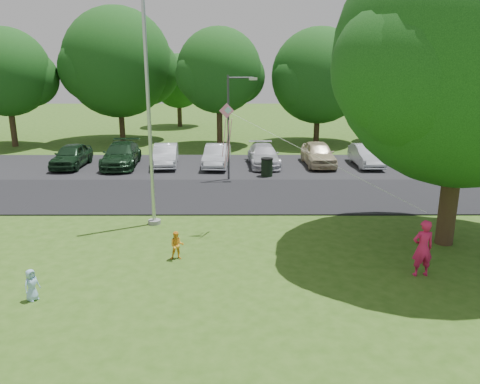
{
  "coord_description": "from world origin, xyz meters",
  "views": [
    {
      "loc": [
        -0.11,
        -12.7,
        6.29
      ],
      "look_at": [
        -0.07,
        4.0,
        1.6
      ],
      "focal_mm": 35.0,
      "sensor_mm": 36.0,
      "label": 1
    }
  ],
  "objects_px": {
    "trash_can": "(267,168)",
    "child_blue": "(32,285)",
    "flagpole": "(149,119)",
    "woman": "(423,248)",
    "kite": "(232,126)",
    "street_lamp": "(232,118)",
    "child_yellow": "(177,245)",
    "big_tree": "(464,62)"
  },
  "relations": [
    {
      "from": "big_tree",
      "to": "child_yellow",
      "type": "xyz_separation_m",
      "value": [
        -9.26,
        -1.29,
        -5.79
      ]
    },
    {
      "from": "street_lamp",
      "to": "woman",
      "type": "height_order",
      "value": "street_lamp"
    },
    {
      "from": "trash_can",
      "to": "kite",
      "type": "height_order",
      "value": "kite"
    },
    {
      "from": "child_blue",
      "to": "kite",
      "type": "relative_size",
      "value": 0.14
    },
    {
      "from": "big_tree",
      "to": "kite",
      "type": "relative_size",
      "value": 1.73
    },
    {
      "from": "flagpole",
      "to": "trash_can",
      "type": "distance_m",
      "value": 9.93
    },
    {
      "from": "kite",
      "to": "woman",
      "type": "bearing_deg",
      "value": -34.69
    },
    {
      "from": "woman",
      "to": "child_yellow",
      "type": "xyz_separation_m",
      "value": [
        -7.53,
        1.23,
        -0.41
      ]
    },
    {
      "from": "flagpole",
      "to": "woman",
      "type": "bearing_deg",
      "value": -27.88
    },
    {
      "from": "big_tree",
      "to": "woman",
      "type": "relative_size",
      "value": 6.06
    },
    {
      "from": "flagpole",
      "to": "woman",
      "type": "xyz_separation_m",
      "value": [
        8.89,
        -4.7,
        -3.28
      ]
    },
    {
      "from": "street_lamp",
      "to": "child_blue",
      "type": "distance_m",
      "value": 14.62
    },
    {
      "from": "street_lamp",
      "to": "big_tree",
      "type": "height_order",
      "value": "big_tree"
    },
    {
      "from": "woman",
      "to": "child_blue",
      "type": "bearing_deg",
      "value": 1.61
    },
    {
      "from": "flagpole",
      "to": "child_blue",
      "type": "relative_size",
      "value": 11.12
    },
    {
      "from": "flagpole",
      "to": "child_blue",
      "type": "height_order",
      "value": "flagpole"
    },
    {
      "from": "trash_can",
      "to": "kite",
      "type": "relative_size",
      "value": 0.17
    },
    {
      "from": "street_lamp",
      "to": "woman",
      "type": "distance_m",
      "value": 13.42
    },
    {
      "from": "street_lamp",
      "to": "child_yellow",
      "type": "relative_size",
      "value": 5.85
    },
    {
      "from": "trash_can",
      "to": "street_lamp",
      "type": "bearing_deg",
      "value": -160.34
    },
    {
      "from": "woman",
      "to": "child_blue",
      "type": "distance_m",
      "value": 11.23
    },
    {
      "from": "child_blue",
      "to": "flagpole",
      "type": "bearing_deg",
      "value": 12.45
    },
    {
      "from": "child_yellow",
      "to": "kite",
      "type": "relative_size",
      "value": 0.15
    },
    {
      "from": "woman",
      "to": "child_blue",
      "type": "height_order",
      "value": "woman"
    },
    {
      "from": "trash_can",
      "to": "child_yellow",
      "type": "height_order",
      "value": "trash_can"
    },
    {
      "from": "child_blue",
      "to": "kite",
      "type": "xyz_separation_m",
      "value": [
        5.38,
        5.31,
        3.6
      ]
    },
    {
      "from": "kite",
      "to": "child_blue",
      "type": "bearing_deg",
      "value": -136.47
    },
    {
      "from": "street_lamp",
      "to": "big_tree",
      "type": "distance_m",
      "value": 12.34
    },
    {
      "from": "child_yellow",
      "to": "big_tree",
      "type": "bearing_deg",
      "value": 0.29
    },
    {
      "from": "child_yellow",
      "to": "street_lamp",
      "type": "bearing_deg",
      "value": 73.3
    },
    {
      "from": "street_lamp",
      "to": "kite",
      "type": "bearing_deg",
      "value": -94.2
    },
    {
      "from": "street_lamp",
      "to": "trash_can",
      "type": "height_order",
      "value": "street_lamp"
    },
    {
      "from": "flagpole",
      "to": "street_lamp",
      "type": "xyz_separation_m",
      "value": [
        3.05,
        7.13,
        -0.8
      ]
    },
    {
      "from": "trash_can",
      "to": "flagpole",
      "type": "bearing_deg",
      "value": -122.39
    },
    {
      "from": "flagpole",
      "to": "woman",
      "type": "relative_size",
      "value": 5.63
    },
    {
      "from": "street_lamp",
      "to": "woman",
      "type": "xyz_separation_m",
      "value": [
        5.84,
        -11.83,
        -2.48
      ]
    },
    {
      "from": "trash_can",
      "to": "child_yellow",
      "type": "xyz_separation_m",
      "value": [
        -3.59,
        -11.27,
        -0.07
      ]
    },
    {
      "from": "trash_can",
      "to": "child_blue",
      "type": "bearing_deg",
      "value": -117.14
    },
    {
      "from": "trash_can",
      "to": "woman",
      "type": "bearing_deg",
      "value": -72.51
    },
    {
      "from": "child_yellow",
      "to": "kite",
      "type": "distance_m",
      "value": 4.75
    },
    {
      "from": "kite",
      "to": "big_tree",
      "type": "bearing_deg",
      "value": -10.91
    },
    {
      "from": "woman",
      "to": "child_blue",
      "type": "relative_size",
      "value": 1.97
    }
  ]
}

